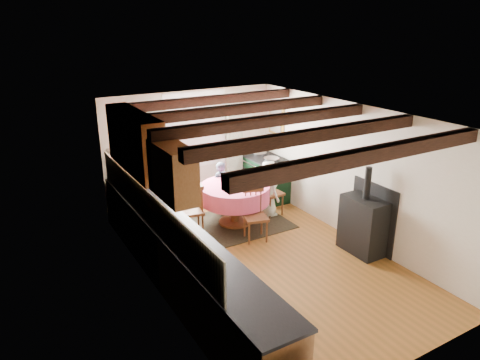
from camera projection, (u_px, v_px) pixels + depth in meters
floor at (265, 261)px, 7.28m from camera, size 3.60×5.50×0.00m
ceiling at (268, 115)px, 6.46m from camera, size 3.60×5.50×0.00m
wall_back at (192, 150)px, 9.10m from camera, size 3.60×0.00×2.40m
wall_front at (413, 275)px, 4.64m from camera, size 3.60×0.00×2.40m
wall_left at (155, 217)px, 6.01m from camera, size 0.00×5.50×2.40m
wall_right at (353, 173)px, 7.73m from camera, size 0.00×5.50×2.40m
beam_a at (370, 155)px, 4.87m from camera, size 3.60×0.16×0.16m
beam_b at (312, 136)px, 5.68m from camera, size 3.60×0.16×0.16m
beam_c at (268, 121)px, 6.49m from camera, size 3.60×0.16×0.16m
beam_d at (234, 110)px, 7.30m from camera, size 3.60×0.16×0.16m
beam_e at (207, 101)px, 8.12m from camera, size 3.60×0.16×0.16m
splash_left at (149, 209)px, 6.26m from camera, size 0.02×4.50×0.55m
splash_back at (144, 157)px, 8.61m from camera, size 1.40×0.02×0.55m
base_cabinet_left at (178, 261)px, 6.41m from camera, size 0.60×5.30×0.88m
base_cabinet_back at (150, 199)px, 8.61m from camera, size 1.30×0.60×0.88m
worktop_left at (178, 232)px, 6.27m from camera, size 0.64×5.30×0.04m
worktop_back at (148, 177)px, 8.44m from camera, size 1.30×0.64×0.04m
wall_cabinet_glass at (135, 141)px, 6.81m from camera, size 0.34×1.80×0.90m
wall_cabinet_solid at (172, 172)px, 5.61m from camera, size 0.34×0.90×0.70m
window_frame at (196, 130)px, 9.00m from camera, size 1.34×0.03×1.54m
window_pane at (196, 130)px, 9.00m from camera, size 1.20×0.01×1.40m
curtain_left at (159, 161)px, 8.70m from camera, size 0.35×0.10×2.10m
curtain_right at (234, 149)px, 9.51m from camera, size 0.35×0.10×2.10m
curtain_rod at (196, 101)px, 8.73m from camera, size 2.00×0.03×0.03m
wall_picture at (276, 120)px, 9.41m from camera, size 0.04×0.50×0.60m
wall_plate at (237, 120)px, 9.41m from camera, size 0.30×0.02×0.30m
rug at (235, 224)px, 8.59m from camera, size 1.95×1.51×0.01m
dining_table at (235, 205)px, 8.46m from camera, size 1.30×1.30×0.79m
chair_near at (256, 216)px, 7.83m from camera, size 0.49×0.50×0.92m
chair_left at (191, 209)px, 8.02m from camera, size 0.52×0.50×0.98m
chair_right at (271, 191)px, 8.88m from camera, size 0.46×0.44×0.96m
aga_range at (265, 178)px, 9.64m from camera, size 0.68×1.05×0.96m
cast_iron_stove at (365, 211)px, 7.33m from camera, size 0.45×0.75×1.50m
child_far at (220, 188)px, 8.94m from camera, size 0.45×0.35×1.07m
child_right at (268, 189)px, 8.79m from camera, size 0.38×0.56×1.13m
bowl_a at (248, 182)px, 8.43m from camera, size 0.31×0.31×0.05m
bowl_b at (232, 182)px, 8.43m from camera, size 0.28×0.28×0.06m
cup at (253, 187)px, 8.11m from camera, size 0.12×0.12×0.10m
canister_tall at (137, 172)px, 8.30m from camera, size 0.13×0.13×0.21m
canister_wide at (151, 170)px, 8.45m from camera, size 0.19×0.19×0.21m
canister_slim at (157, 170)px, 8.38m from camera, size 0.09×0.09×0.25m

